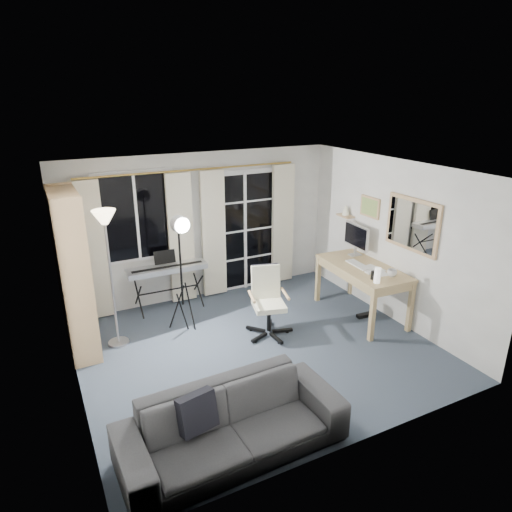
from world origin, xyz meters
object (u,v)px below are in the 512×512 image
Objects in this scene: monitor at (356,237)px; sofa at (232,415)px; studio_light at (181,238)px; desk at (363,272)px; office_chair at (267,294)px; bookshelf at (71,279)px; mug at (392,272)px; torchiere_lamp at (107,239)px; keyboard_piano at (167,270)px.

monitor reaches higher than sofa.
desk is at bearing -26.03° from studio_light.
office_chair is at bearing 175.37° from desk.
bookshelf reaches higher than desk.
studio_light is 1.14× the size of desk.
mug reaches higher than sofa.
torchiere_lamp is 3.71m from desk.
desk is 3.42m from sofa.
office_chair is at bearing -16.03° from bookshelf.
bookshelf is 1.41× the size of desk.
mug is (1.63, -0.70, 0.30)m from office_chair.
studio_light is at bearing 167.00° from office_chair.
bookshelf is at bearing -155.23° from keyboard_piano.
keyboard_piano is at bearing 23.29° from bookshelf.
keyboard_piano is at bearing 152.38° from desk.
monitor is 4.40× the size of mug.
sofa is at bearing -94.88° from keyboard_piano.
torchiere_lamp is at bearing 177.22° from monitor.
desk is (2.59, -1.51, 0.03)m from keyboard_piano.
sofa is (-0.34, -3.25, -0.25)m from keyboard_piano.
office_chair is 0.45× the size of sofa.
monitor is (1.73, 0.25, 0.53)m from office_chair.
office_chair is 1.55m from desk.
office_chair is 1.69× the size of monitor.
keyboard_piano is (0.94, 0.71, -0.84)m from torchiere_lamp.
bookshelf is 1.49m from studio_light.
torchiere_lamp is 2.29m from office_chair.
sofa is at bearing -111.20° from office_chair.
bookshelf is at bearing 164.32° from studio_light.
mug is (-0.10, -0.95, -0.24)m from monitor.
torchiere_lamp is 3.25× the size of monitor.
bookshelf is at bearing 179.07° from office_chair.
keyboard_piano is 3.01m from monitor.
keyboard_piano is 1.26× the size of office_chair.
torchiere_lamp is (0.48, -0.09, 0.49)m from bookshelf.
mug is at bearing -19.07° from bookshelf.
mug is at bearing -76.00° from desk.
office_chair is at bearing 156.87° from mug.
torchiere_lamp is 14.28× the size of mug.
bookshelf is 2.90m from sofa.
mug is (4.11, -1.39, -0.15)m from bookshelf.
studio_light is at bearing 80.24° from sofa.
desk is at bearing -12.89° from bookshelf.
keyboard_piano is 9.36× the size of mug.
studio_light reaches higher than mug.
monitor is at bearing 23.11° from office_chair.
monitor is at bearing -6.35° from bookshelf.
sofa is (0.59, -2.54, -1.10)m from torchiere_lamp.
bookshelf reaches higher than monitor.
torchiere_lamp is 0.87× the size of sofa.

